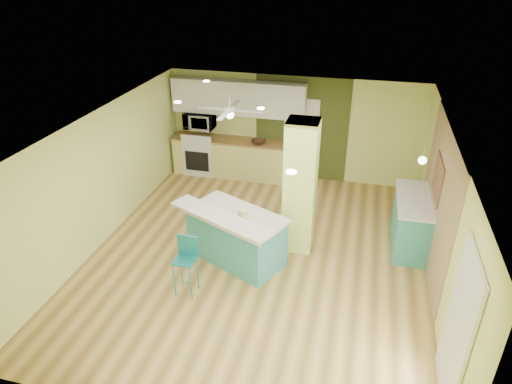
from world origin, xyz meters
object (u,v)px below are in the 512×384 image
canister (243,214)px  side_counter (412,222)px  bar_stool (186,256)px  peninsula (236,236)px  fruit_bowl (258,142)px

canister → side_counter: bearing=24.1°
bar_stool → side_counter: bearing=33.8°
side_counter → canister: 3.22m
peninsula → canister: size_ratio=12.83×
peninsula → canister: canister is taller
peninsula → side_counter: 3.31m
side_counter → peninsula: bearing=-157.9°
peninsula → fruit_bowl: (-0.40, 3.31, 0.49)m
bar_stool → canister: bearing=56.6°
bar_stool → side_counter: (3.58, 2.27, -0.18)m
side_counter → canister: canister is taller
peninsula → fruit_bowl: bearing=121.6°
peninsula → bar_stool: (-0.51, -1.03, 0.19)m
peninsula → bar_stool: size_ratio=2.11×
bar_stool → side_counter: 4.24m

